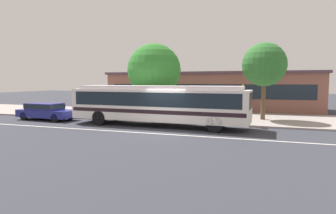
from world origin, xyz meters
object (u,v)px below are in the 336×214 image
(street_tree_near_stop, at_px, (154,70))
(sedan_behind_bus, at_px, (46,111))
(transit_bus, at_px, (158,103))
(pedestrian_walking_along_curb, at_px, (132,105))
(bus_stop_sign, at_px, (243,99))
(pedestrian_waiting_near_sign, at_px, (180,106))
(street_tree_mid_block, at_px, (264,65))

(street_tree_near_stop, bearing_deg, sedan_behind_bus, -151.96)
(transit_bus, xyz_separation_m, pedestrian_walking_along_curb, (-3.24, 2.85, -0.48))
(sedan_behind_bus, xyz_separation_m, bus_stop_sign, (14.51, 1.76, 1.07))
(pedestrian_waiting_near_sign, distance_m, pedestrian_walking_along_curb, 4.06)
(transit_bus, bearing_deg, pedestrian_walking_along_curb, 138.67)
(bus_stop_sign, xyz_separation_m, street_tree_mid_block, (1.30, 2.88, 2.38))
(transit_bus, xyz_separation_m, pedestrian_waiting_near_sign, (0.81, 2.52, -0.42))
(pedestrian_walking_along_curb, xyz_separation_m, street_tree_mid_block, (9.86, 1.87, 3.09))
(pedestrian_waiting_near_sign, bearing_deg, street_tree_mid_block, 20.75)
(transit_bus, xyz_separation_m, street_tree_mid_block, (6.62, 4.72, 2.61))
(sedan_behind_bus, xyz_separation_m, pedestrian_waiting_near_sign, (10.01, 2.44, 0.41))
(street_tree_mid_block, bearing_deg, bus_stop_sign, -114.32)
(transit_bus, distance_m, street_tree_near_stop, 4.97)
(pedestrian_walking_along_curb, bearing_deg, sedan_behind_bus, -155.12)
(pedestrian_walking_along_curb, bearing_deg, street_tree_near_stop, 39.34)
(transit_bus, relative_size, pedestrian_waiting_near_sign, 6.92)
(pedestrian_walking_along_curb, xyz_separation_m, street_tree_near_stop, (1.43, 1.17, 2.76))
(bus_stop_sign, bearing_deg, pedestrian_walking_along_curb, 173.30)
(sedan_behind_bus, distance_m, street_tree_mid_block, 16.84)
(transit_bus, height_order, street_tree_near_stop, street_tree_near_stop)
(transit_bus, distance_m, pedestrian_walking_along_curb, 4.34)
(sedan_behind_bus, xyz_separation_m, street_tree_near_stop, (7.39, 3.94, 3.12))
(transit_bus, relative_size, sedan_behind_bus, 2.54)
(street_tree_near_stop, bearing_deg, pedestrian_waiting_near_sign, -29.79)
(transit_bus, height_order, pedestrian_waiting_near_sign, transit_bus)
(transit_bus, height_order, bus_stop_sign, bus_stop_sign)
(street_tree_near_stop, height_order, street_tree_mid_block, street_tree_near_stop)
(pedestrian_waiting_near_sign, relative_size, street_tree_mid_block, 0.30)
(pedestrian_walking_along_curb, bearing_deg, street_tree_mid_block, 10.76)
(pedestrian_waiting_near_sign, xyz_separation_m, pedestrian_walking_along_curb, (-4.05, 0.33, -0.06))
(sedan_behind_bus, bearing_deg, street_tree_mid_block, 16.34)
(bus_stop_sign, distance_m, street_tree_mid_block, 3.95)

